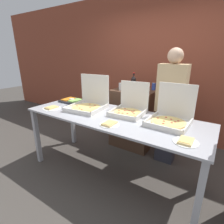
{
  "coord_description": "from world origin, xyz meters",
  "views": [
    {
      "loc": [
        1.17,
        -1.78,
        1.67
      ],
      "look_at": [
        0.0,
        0.0,
        0.95
      ],
      "focal_mm": 28.0,
      "sensor_mm": 36.0,
      "label": 1
    }
  ],
  "objects": [
    {
      "name": "paper_plate_front_right",
      "position": [
        0.95,
        -0.23,
        0.91
      ],
      "size": [
        0.23,
        0.23,
        0.03
      ],
      "color": "white",
      "rests_on": "buffet_table"
    },
    {
      "name": "pizza_box_far_right",
      "position": [
        0.14,
        0.2,
        0.97
      ],
      "size": [
        0.44,
        0.45,
        0.41
      ],
      "rotation": [
        0.0,
        0.0,
        0.07
      ],
      "color": "silver",
      "rests_on": "buffet_table"
    },
    {
      "name": "ground_plane",
      "position": [
        0.0,
        0.0,
        0.0
      ],
      "size": [
        16.0,
        16.0,
        0.0
      ],
      "primitive_type": "plane",
      "color": "#423D38"
    },
    {
      "name": "brick_wall_behind",
      "position": [
        0.0,
        1.7,
        1.4
      ],
      "size": [
        10.0,
        0.06,
        2.8
      ],
      "color": "brown",
      "rests_on": "ground_plane"
    },
    {
      "name": "soda_can_colored",
      "position": [
        0.12,
        1.13,
        1.12
      ],
      "size": [
        0.07,
        0.07,
        0.12
      ],
      "color": "#334CB2",
      "rests_on": "sideboard_podium"
    },
    {
      "name": "pizza_box_near_right",
      "position": [
        0.7,
        0.16,
        0.97
      ],
      "size": [
        0.45,
        0.47,
        0.44
      ],
      "rotation": [
        0.0,
        0.0,
        -0.02
      ],
      "color": "silver",
      "rests_on": "buffet_table"
    },
    {
      "name": "buffet_table",
      "position": [
        0.0,
        0.0,
        0.8
      ],
      "size": [
        2.39,
        0.86,
        0.9
      ],
      "color": "#A8AAB2",
      "rests_on": "ground_plane"
    },
    {
      "name": "veggie_tray",
      "position": [
        -0.92,
        0.19,
        0.92
      ],
      "size": [
        0.36,
        0.27,
        0.05
      ],
      "color": "#28282D",
      "rests_on": "buffet_table"
    },
    {
      "name": "person_guest_plaid",
      "position": [
        0.52,
        0.77,
        0.91
      ],
      "size": [
        0.4,
        0.22,
        1.74
      ],
      "rotation": [
        0.0,
        0.0,
        3.14
      ],
      "color": "#2D2D38",
      "rests_on": "ground_plane"
    },
    {
      "name": "paper_plate_front_center",
      "position": [
        -0.91,
        -0.23,
        0.91
      ],
      "size": [
        0.26,
        0.26,
        0.03
      ],
      "color": "white",
      "rests_on": "buffet_table"
    },
    {
      "name": "pizza_box_near_left",
      "position": [
        -0.46,
        0.07,
        0.98
      ],
      "size": [
        0.53,
        0.54,
        0.47
      ],
      "rotation": [
        0.0,
        0.0,
        0.11
      ],
      "color": "silver",
      "rests_on": "buffet_table"
    },
    {
      "name": "sideboard_podium",
      "position": [
        -0.16,
        0.96,
        0.53
      ],
      "size": [
        0.73,
        0.58,
        1.06
      ],
      "color": "#4C3323",
      "rests_on": "ground_plane"
    },
    {
      "name": "paper_plate_front_left",
      "position": [
        0.14,
        -0.27,
        0.91
      ],
      "size": [
        0.23,
        0.23,
        0.03
      ],
      "color": "white",
      "rests_on": "buffet_table"
    },
    {
      "name": "soda_can_silver",
      "position": [
        -0.35,
        0.8,
        1.12
      ],
      "size": [
        0.07,
        0.07,
        0.12
      ],
      "color": "silver",
      "rests_on": "sideboard_podium"
    },
    {
      "name": "soda_bottle",
      "position": [
        -0.14,
        0.87,
        1.19
      ],
      "size": [
        0.08,
        0.08,
        0.31
      ],
      "color": "black",
      "rests_on": "sideboard_podium"
    }
  ]
}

